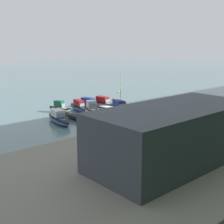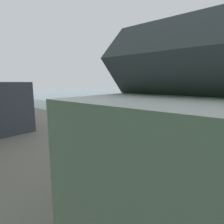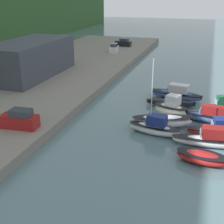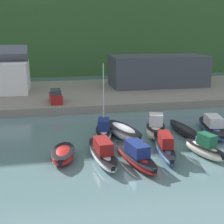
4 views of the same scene
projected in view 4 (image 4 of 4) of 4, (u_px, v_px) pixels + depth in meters
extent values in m
plane|color=slate|center=(127.00, 138.00, 37.14)|extent=(320.00, 320.00, 0.00)
cube|color=#335B2D|center=(74.00, 4.00, 104.70)|extent=(240.00, 56.90, 39.90)
cube|color=gray|center=(98.00, 93.00, 59.03)|extent=(129.55, 23.93, 1.21)
cube|color=#3D424C|center=(158.00, 71.00, 62.66)|extent=(18.93, 8.59, 6.05)
cube|color=slate|center=(165.00, 74.00, 58.65)|extent=(17.99, 0.10, 3.63)
ellipsoid|color=silver|center=(104.00, 133.00, 36.99)|extent=(2.79, 6.22, 1.18)
ellipsoid|color=black|center=(104.00, 130.00, 36.88)|extent=(2.88, 6.35, 0.12)
cube|color=navy|center=(104.00, 124.00, 36.39)|extent=(1.68, 2.30, 1.20)
cube|color=#8CA5B2|center=(104.00, 123.00, 37.59)|extent=(1.21, 0.30, 0.60)
cylinder|color=silver|center=(103.00, 96.00, 36.27)|extent=(0.10, 0.10, 7.57)
ellipsoid|color=white|center=(123.00, 132.00, 36.79)|extent=(4.21, 7.53, 1.53)
ellipsoid|color=black|center=(123.00, 128.00, 36.65)|extent=(4.34, 7.69, 0.12)
cube|color=black|center=(139.00, 138.00, 33.80)|extent=(0.43, 0.37, 0.56)
ellipsoid|color=white|center=(155.00, 131.00, 36.99)|extent=(3.41, 4.93, 1.66)
ellipsoid|color=black|center=(156.00, 126.00, 36.84)|extent=(3.52, 5.05, 0.12)
cube|color=silver|center=(156.00, 119.00, 36.38)|extent=(1.99, 1.99, 1.31)
cube|color=#8CA5B2|center=(156.00, 119.00, 37.33)|extent=(1.37, 0.54, 0.66)
cube|color=black|center=(156.00, 134.00, 34.86)|extent=(0.43, 0.38, 0.56)
ellipsoid|color=black|center=(184.00, 130.00, 38.30)|extent=(2.08, 7.07, 0.94)
ellipsoid|color=black|center=(184.00, 128.00, 38.22)|extent=(2.16, 7.21, 0.12)
cube|color=black|center=(198.00, 138.00, 35.18)|extent=(0.38, 0.31, 0.56)
ellipsoid|color=#33568E|center=(212.00, 129.00, 38.63)|extent=(3.74, 8.34, 1.13)
ellipsoid|color=black|center=(212.00, 126.00, 38.53)|extent=(3.86, 8.52, 0.12)
cube|color=silver|center=(213.00, 121.00, 37.94)|extent=(2.18, 3.09, 1.18)
cube|color=#8CA5B2|center=(210.00, 118.00, 39.49)|extent=(1.48, 0.39, 0.59)
cube|color=black|center=(222.00, 138.00, 34.88)|extent=(0.41, 0.34, 0.56)
ellipsoid|color=red|center=(63.00, 154.00, 30.84)|extent=(2.86, 5.10, 1.13)
ellipsoid|color=black|center=(63.00, 151.00, 30.73)|extent=(2.96, 5.21, 0.12)
cube|color=black|center=(60.00, 162.00, 28.57)|extent=(0.40, 0.33, 0.56)
ellipsoid|color=silver|center=(102.00, 155.00, 30.82)|extent=(2.58, 8.13, 1.08)
ellipsoid|color=black|center=(102.00, 151.00, 30.72)|extent=(2.66, 8.30, 0.12)
cube|color=maroon|center=(103.00, 146.00, 30.15)|extent=(1.63, 2.91, 1.17)
cube|color=#8CA5B2|center=(99.00, 142.00, 31.63)|extent=(1.24, 0.22, 0.58)
cube|color=black|center=(113.00, 169.00, 27.25)|extent=(0.38, 0.31, 0.56)
ellipsoid|color=red|center=(135.00, 157.00, 30.29)|extent=(3.40, 8.20, 1.01)
ellipsoid|color=black|center=(135.00, 154.00, 30.20)|extent=(3.50, 8.37, 0.12)
cube|color=navy|center=(137.00, 148.00, 29.65)|extent=(1.95, 3.02, 1.15)
cube|color=#8CA5B2|center=(130.00, 145.00, 31.08)|extent=(1.30, 0.34, 0.58)
cube|color=black|center=(154.00, 172.00, 26.85)|extent=(0.41, 0.34, 0.56)
ellipsoid|color=#33568E|center=(164.00, 149.00, 32.30)|extent=(2.91, 8.23, 1.12)
ellipsoid|color=black|center=(164.00, 145.00, 32.20)|extent=(2.99, 8.40, 0.12)
cube|color=maroon|center=(166.00, 140.00, 31.61)|extent=(1.62, 2.99, 1.18)
cube|color=#8CA5B2|center=(163.00, 136.00, 33.16)|extent=(1.03, 0.28, 0.59)
cube|color=black|center=(172.00, 162.00, 28.54)|extent=(0.40, 0.34, 0.56)
ellipsoid|color=white|center=(204.00, 151.00, 31.64)|extent=(2.95, 5.33, 1.27)
ellipsoid|color=black|center=(204.00, 146.00, 31.52)|extent=(3.04, 5.45, 0.12)
cube|color=#195638|center=(207.00, 140.00, 31.09)|extent=(1.58, 2.04, 1.22)
cube|color=#8CA5B2|center=(199.00, 138.00, 32.02)|extent=(0.95, 0.39, 0.61)
cube|color=black|center=(223.00, 157.00, 29.51)|extent=(0.43, 0.38, 0.56)
cube|color=maroon|center=(56.00, 98.00, 49.10)|extent=(2.11, 4.32, 1.40)
cube|color=#333842|center=(56.00, 92.00, 48.53)|extent=(1.70, 2.42, 0.76)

